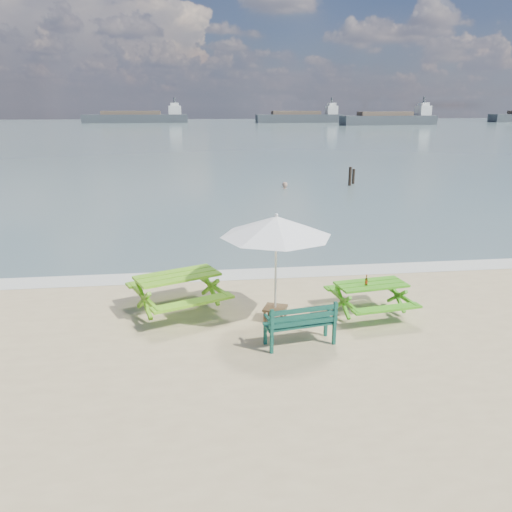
{
  "coord_description": "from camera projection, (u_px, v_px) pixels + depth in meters",
  "views": [
    {
      "loc": [
        -1.85,
        -8.11,
        4.39
      ],
      "look_at": [
        -0.46,
        3.0,
        1.0
      ],
      "focal_mm": 35.0,
      "sensor_mm": 36.0,
      "label": 1
    }
  ],
  "objects": [
    {
      "name": "mooring_pilings",
      "position": [
        351.0,
        178.0,
        28.59
      ],
      "size": [
        0.56,
        0.76,
        1.25
      ],
      "color": "black",
      "rests_on": "ground"
    },
    {
      "name": "foam_strip",
      "position": [
        265.0,
        273.0,
        13.56
      ],
      "size": [
        22.0,
        0.9,
        0.01
      ],
      "primitive_type": "cube",
      "color": "silver",
      "rests_on": "ground"
    },
    {
      "name": "side_table",
      "position": [
        275.0,
        313.0,
        10.59
      ],
      "size": [
        0.6,
        0.6,
        0.3
      ],
      "color": "brown",
      "rests_on": "ground"
    },
    {
      "name": "patio_umbrella",
      "position": [
        276.0,
        226.0,
        10.04
      ],
      "size": [
        2.99,
        2.99,
        2.26
      ],
      "color": "silver",
      "rests_on": "ground"
    },
    {
      "name": "sea",
      "position": [
        202.0,
        131.0,
        89.91
      ],
      "size": [
        300.0,
        300.0,
        0.0
      ],
      "primitive_type": "plane",
      "color": "slate",
      "rests_on": "ground"
    },
    {
      "name": "picnic_table_right",
      "position": [
        370.0,
        299.0,
        10.85
      ],
      "size": [
        1.72,
        1.86,
        0.72
      ],
      "color": "#3E9C17",
      "rests_on": "ground"
    },
    {
      "name": "beer_bottle",
      "position": [
        366.0,
        282.0,
        10.61
      ],
      "size": [
        0.06,
        0.06,
        0.23
      ],
      "color": "#975315",
      "rests_on": "picnic_table_right"
    },
    {
      "name": "swimmer",
      "position": [
        284.0,
        197.0,
        27.62
      ],
      "size": [
        0.73,
        0.62,
        1.71
      ],
      "color": "tan",
      "rests_on": "ground"
    },
    {
      "name": "park_bench",
      "position": [
        300.0,
        332.0,
        9.5
      ],
      "size": [
        1.41,
        0.67,
        0.83
      ],
      "color": "#104539",
      "rests_on": "ground"
    },
    {
      "name": "picnic_table_left",
      "position": [
        178.0,
        294.0,
        11.0
      ],
      "size": [
        2.42,
        2.52,
        0.85
      ],
      "color": "#6BB81C",
      "rests_on": "ground"
    },
    {
      "name": "cargo_ships",
      "position": [
        417.0,
        118.0,
        129.55
      ],
      "size": [
        160.87,
        27.54,
        4.4
      ],
      "color": "#373D41",
      "rests_on": "ground"
    }
  ]
}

